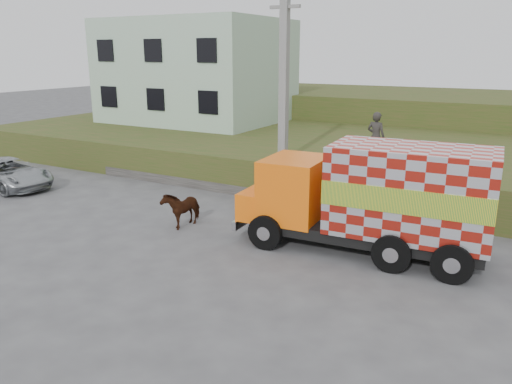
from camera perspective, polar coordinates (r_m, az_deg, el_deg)
The scene contains 10 objects.
ground at distance 15.70m, azimuth -1.18°, elevation -5.28°, with size 120.00×120.00×0.00m, color #474749.
embankment at distance 24.31m, azimuth 10.83°, elevation 3.87°, with size 40.00×12.00×1.50m, color #304A18.
embankment_far at distance 35.66m, azimuth 17.17°, elevation 8.39°, with size 40.00×12.00×3.00m, color #304A18.
retaining_strip at distance 20.04m, azimuth -0.05°, elevation 0.01°, with size 16.00×0.50×0.40m, color #595651.
building at distance 31.59m, azimuth -6.70°, elevation 13.58°, with size 10.00×8.00×6.00m, color #A4C0A3.
utility_pole at distance 19.25m, azimuth 3.18°, elevation 11.08°, with size 1.20×0.30×8.00m.
cargo_truck at distance 14.48m, azimuth 13.40°, elevation -0.69°, with size 7.27×2.83×3.19m.
cow at distance 16.83m, azimuth -8.48°, elevation -1.79°, with size 0.66×1.45×1.23m, color #36160D.
suv at distance 23.82m, azimuth -26.53°, elevation 1.92°, with size 2.06×4.48×1.24m, color #A3A8AD.
pedestrian at distance 19.78m, azimuth 13.53°, elevation 6.11°, with size 0.71×0.47×1.94m, color #2A2825.
Camera 1 is at (7.43, -12.63, 5.63)m, focal length 35.00 mm.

